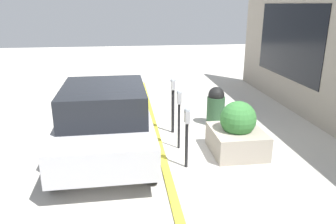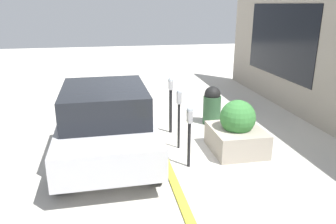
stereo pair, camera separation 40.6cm
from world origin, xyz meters
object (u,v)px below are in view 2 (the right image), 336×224
Objects in this scene: parking_meter_second at (179,109)px; planter_box at (237,131)px; parking_meter_nearest at (189,127)px; trash_bin at (212,105)px; parking_meter_middle at (171,99)px; parked_car_front at (106,121)px.

parking_meter_second reaches higher than planter_box.
parking_meter_nearest is 2.75m from trash_bin.
parking_meter_nearest is at bearing 151.84° from trash_bin.
parking_meter_second is (0.95, -0.00, 0.10)m from parking_meter_nearest.
parking_meter_nearest is 0.88× the size of parking_meter_middle.
parked_car_front reaches higher than planter_box.
planter_box is (-1.42, -1.25, -0.44)m from parking_meter_middle.
parking_meter_second is 1.32× the size of trash_bin.
parking_meter_nearest is 1.02× the size of planter_box.
parked_car_front reaches higher than parking_meter_second.
planter_box is 1.87m from trash_bin.
parking_meter_nearest is at bearing 113.22° from planter_box.
parking_meter_middle is at bearing 41.47° from planter_box.
parking_meter_second is at bearing -84.75° from parked_car_front.
planter_box is at bearing 179.25° from trash_bin.
parking_meter_middle reaches higher than planter_box.
trash_bin is at bearing -28.16° from parking_meter_nearest.
parking_meter_second is 1.99m from trash_bin.
planter_box reaches higher than trash_bin.
trash_bin is (0.45, -1.28, -0.39)m from parking_meter_middle.
parking_meter_second reaches higher than trash_bin.
trash_bin is at bearing -0.75° from planter_box.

